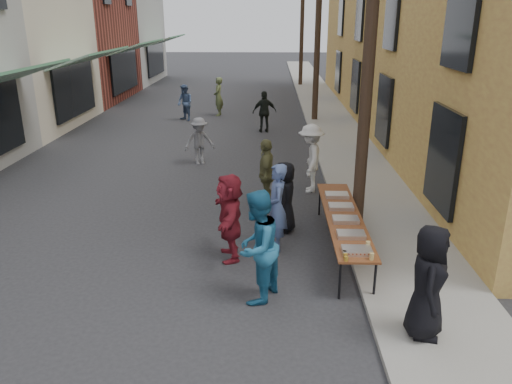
# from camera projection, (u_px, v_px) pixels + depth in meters

# --- Properties ---
(ground) EXTENTS (120.00, 120.00, 0.00)m
(ground) POSITION_uv_depth(u_px,v_px,m) (134.00, 293.00, 8.61)
(ground) COLOR #28282B
(ground) RESTS_ON ground
(sidewalk) EXTENTS (2.20, 60.00, 0.10)m
(sidewalk) POSITION_uv_depth(u_px,v_px,m) (330.00, 120.00, 22.58)
(sidewalk) COLOR gray
(sidewalk) RESTS_ON ground
(building_ochre) EXTENTS (10.00, 28.00, 10.00)m
(building_ochre) POSITION_uv_depth(u_px,v_px,m) (493.00, 3.00, 19.81)
(building_ochre) COLOR #B17B3F
(building_ochre) RESTS_ON ground
(utility_pole_near) EXTENTS (0.26, 0.26, 9.00)m
(utility_pole_near) POSITION_uv_depth(u_px,v_px,m) (372.00, 17.00, 9.81)
(utility_pole_near) COLOR #2D2116
(utility_pole_near) RESTS_ON ground
(utility_pole_mid) EXTENTS (0.26, 0.26, 9.00)m
(utility_pole_mid) POSITION_uv_depth(u_px,v_px,m) (318.00, 16.00, 21.11)
(utility_pole_mid) COLOR #2D2116
(utility_pole_mid) RESTS_ON ground
(utility_pole_far) EXTENTS (0.26, 0.26, 9.00)m
(utility_pole_far) POSITION_uv_depth(u_px,v_px,m) (302.00, 16.00, 32.42)
(utility_pole_far) COLOR #2D2116
(utility_pole_far) RESTS_ON ground
(serving_table) EXTENTS (0.70, 4.00, 0.75)m
(serving_table) POSITION_uv_depth(u_px,v_px,m) (343.00, 217.00, 9.96)
(serving_table) COLOR brown
(serving_table) RESTS_ON ground
(catering_tray_sausage) EXTENTS (0.50, 0.33, 0.08)m
(catering_tray_sausage) POSITION_uv_depth(u_px,v_px,m) (357.00, 251.00, 8.38)
(catering_tray_sausage) COLOR maroon
(catering_tray_sausage) RESTS_ON serving_table
(catering_tray_foil_b) EXTENTS (0.50, 0.33, 0.08)m
(catering_tray_foil_b) POSITION_uv_depth(u_px,v_px,m) (351.00, 235.00, 9.00)
(catering_tray_foil_b) COLOR #B2B2B7
(catering_tray_foil_b) RESTS_ON serving_table
(catering_tray_buns) EXTENTS (0.50, 0.33, 0.08)m
(catering_tray_buns) POSITION_uv_depth(u_px,v_px,m) (346.00, 220.00, 9.65)
(catering_tray_buns) COLOR tan
(catering_tray_buns) RESTS_ON serving_table
(catering_tray_foil_d) EXTENTS (0.50, 0.33, 0.08)m
(catering_tray_foil_d) POSITION_uv_depth(u_px,v_px,m) (341.00, 207.00, 10.31)
(catering_tray_foil_d) COLOR #B2B2B7
(catering_tray_foil_d) RESTS_ON serving_table
(catering_tray_buns_end) EXTENTS (0.50, 0.33, 0.08)m
(catering_tray_buns_end) POSITION_uv_depth(u_px,v_px,m) (337.00, 195.00, 10.97)
(catering_tray_buns_end) COLOR tan
(catering_tray_buns_end) RESTS_ON serving_table
(condiment_jar_a) EXTENTS (0.07, 0.07, 0.08)m
(condiment_jar_a) POSITION_uv_depth(u_px,v_px,m) (346.00, 259.00, 8.11)
(condiment_jar_a) COLOR #A57F26
(condiment_jar_a) RESTS_ON serving_table
(condiment_jar_b) EXTENTS (0.07, 0.07, 0.08)m
(condiment_jar_b) POSITION_uv_depth(u_px,v_px,m) (345.00, 256.00, 8.20)
(condiment_jar_b) COLOR #A57F26
(condiment_jar_b) RESTS_ON serving_table
(condiment_jar_c) EXTENTS (0.07, 0.07, 0.08)m
(condiment_jar_c) POSITION_uv_depth(u_px,v_px,m) (345.00, 253.00, 8.30)
(condiment_jar_c) COLOR #A57F26
(condiment_jar_c) RESTS_ON serving_table
(cup_stack) EXTENTS (0.08, 0.08, 0.12)m
(cup_stack) POSITION_uv_depth(u_px,v_px,m) (372.00, 256.00, 8.14)
(cup_stack) COLOR tan
(cup_stack) RESTS_ON serving_table
(guest_front_a) EXTENTS (0.58, 0.82, 1.58)m
(guest_front_a) POSITION_uv_depth(u_px,v_px,m) (285.00, 197.00, 10.87)
(guest_front_a) COLOR black
(guest_front_a) RESTS_ON ground
(guest_front_b) EXTENTS (0.49, 0.70, 1.80)m
(guest_front_b) POSITION_uv_depth(u_px,v_px,m) (277.00, 208.00, 9.95)
(guest_front_b) COLOR #4B5F92
(guest_front_b) RESTS_ON ground
(guest_front_c) EXTENTS (1.06, 1.16, 1.93)m
(guest_front_c) POSITION_uv_depth(u_px,v_px,m) (257.00, 247.00, 8.11)
(guest_front_c) COLOR #22678E
(guest_front_c) RESTS_ON ground
(guest_front_d) EXTENTS (0.78, 1.24, 1.85)m
(guest_front_d) POSITION_uv_depth(u_px,v_px,m) (311.00, 158.00, 13.29)
(guest_front_d) COLOR silver
(guest_front_d) RESTS_ON ground
(guest_front_e) EXTENTS (0.48, 1.04, 1.74)m
(guest_front_e) POSITION_uv_depth(u_px,v_px,m) (266.00, 174.00, 12.19)
(guest_front_e) COLOR olive
(guest_front_e) RESTS_ON ground
(guest_queue_back) EXTENTS (0.73, 1.66, 1.73)m
(guest_queue_back) POSITION_uv_depth(u_px,v_px,m) (230.00, 217.00, 9.59)
(guest_queue_back) COLOR maroon
(guest_queue_back) RESTS_ON ground
(server) EXTENTS (0.75, 0.95, 1.72)m
(server) POSITION_uv_depth(u_px,v_px,m) (428.00, 282.00, 7.06)
(server) COLOR black
(server) RESTS_ON sidewalk
(passerby_left) EXTENTS (1.11, 0.89, 1.50)m
(passerby_left) POSITION_uv_depth(u_px,v_px,m) (199.00, 141.00, 15.85)
(passerby_left) COLOR slate
(passerby_left) RESTS_ON ground
(passerby_mid) EXTENTS (1.04, 0.60, 1.67)m
(passerby_mid) POSITION_uv_depth(u_px,v_px,m) (265.00, 112.00, 20.22)
(passerby_mid) COLOR black
(passerby_mid) RESTS_ON ground
(passerby_right) EXTENTS (0.45, 0.67, 1.80)m
(passerby_right) POSITION_uv_depth(u_px,v_px,m) (218.00, 97.00, 23.59)
(passerby_right) COLOR #5A683C
(passerby_right) RESTS_ON ground
(passerby_far) EXTENTS (0.99, 0.98, 1.61)m
(passerby_far) POSITION_uv_depth(u_px,v_px,m) (185.00, 103.00, 22.49)
(passerby_far) COLOR #425880
(passerby_far) RESTS_ON ground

